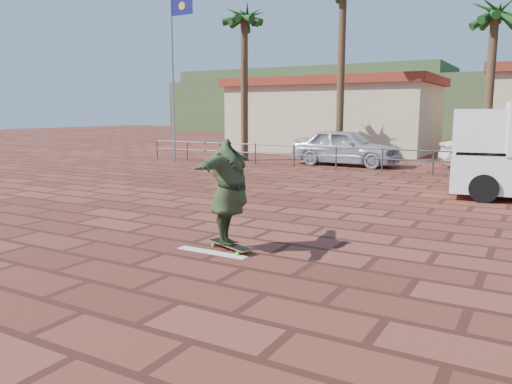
# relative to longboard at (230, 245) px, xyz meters

# --- Properties ---
(ground) EXTENTS (120.00, 120.00, 0.00)m
(ground) POSITION_rel_longboard_xyz_m (-0.88, 0.89, -0.09)
(ground) COLOR brown
(ground) RESTS_ON ground
(paint_stripe) EXTENTS (1.40, 0.22, 0.01)m
(paint_stripe) POSITION_rel_longboard_xyz_m (-0.18, -0.31, -0.08)
(paint_stripe) COLOR white
(paint_stripe) RESTS_ON ground
(guardrail) EXTENTS (24.06, 0.06, 1.00)m
(guardrail) POSITION_rel_longboard_xyz_m (-0.88, 12.89, 0.59)
(guardrail) COLOR #47494F
(guardrail) RESTS_ON ground
(flagpole) EXTENTS (1.30, 0.10, 8.00)m
(flagpole) POSITION_rel_longboard_xyz_m (-10.75, 11.89, 4.55)
(flagpole) COLOR gray
(flagpole) RESTS_ON ground
(palm_far_left) EXTENTS (2.40, 2.40, 8.25)m
(palm_far_left) POSITION_rel_longboard_xyz_m (-8.38, 14.39, 6.74)
(palm_far_left) COLOR brown
(palm_far_left) RESTS_ON ground
(palm_center) EXTENTS (2.40, 2.40, 7.75)m
(palm_center) POSITION_rel_longboard_xyz_m (2.62, 16.39, 6.27)
(palm_center) COLOR brown
(palm_center) RESTS_ON ground
(building_west) EXTENTS (12.60, 7.60, 4.50)m
(building_west) POSITION_rel_longboard_xyz_m (-6.88, 22.89, 2.19)
(building_west) COLOR beige
(building_west) RESTS_ON ground
(hill_front) EXTENTS (70.00, 18.00, 6.00)m
(hill_front) POSITION_rel_longboard_xyz_m (-0.88, 50.89, 2.91)
(hill_front) COLOR #384C28
(hill_front) RESTS_ON ground
(hill_back) EXTENTS (35.00, 14.00, 8.00)m
(hill_back) POSITION_rel_longboard_xyz_m (-22.88, 56.89, 3.91)
(hill_back) COLOR #384C28
(hill_back) RESTS_ON ground
(longboard) EXTENTS (1.09, 0.61, 0.11)m
(longboard) POSITION_rel_longboard_xyz_m (0.00, 0.00, 0.00)
(longboard) COLOR olive
(longboard) RESTS_ON ground
(skateboarder) EXTENTS (1.15, 2.42, 1.90)m
(skateboarder) POSITION_rel_longboard_xyz_m (0.00, -0.00, 0.97)
(skateboarder) COLOR #2C3C20
(skateboarder) RESTS_ON longboard
(car_silver) EXTENTS (5.05, 2.24, 1.69)m
(car_silver) POSITION_rel_longboard_xyz_m (-3.13, 14.76, 0.76)
(car_silver) COLOR #B0B2B8
(car_silver) RESTS_ON ground
(car_white) EXTENTS (4.96, 3.27, 1.55)m
(car_white) POSITION_rel_longboard_xyz_m (3.18, 16.41, 0.69)
(car_white) COLOR silver
(car_white) RESTS_ON ground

